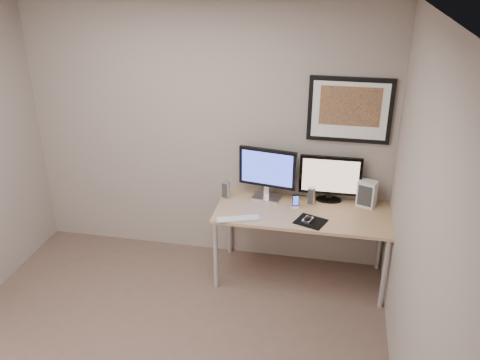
{
  "coord_description": "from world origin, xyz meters",
  "views": [
    {
      "loc": [
        1.25,
        -2.83,
        2.94
      ],
      "look_at": [
        0.46,
        1.1,
        1.11
      ],
      "focal_mm": 38.0,
      "sensor_mm": 36.0,
      "label": 1
    }
  ],
  "objects_px": {
    "monitor_large": "(267,171)",
    "speaker_right": "(312,196)",
    "desk": "(302,217)",
    "monitor_tv": "(330,178)",
    "phone_dock": "(296,201)",
    "fan_unit": "(367,194)",
    "framed_art": "(350,110)",
    "keyboard": "(238,219)",
    "speaker_left": "(226,189)"
  },
  "relations": [
    {
      "from": "monitor_tv",
      "to": "phone_dock",
      "type": "distance_m",
      "value": 0.4
    },
    {
      "from": "speaker_left",
      "to": "phone_dock",
      "type": "relative_size",
      "value": 1.26
    },
    {
      "from": "framed_art",
      "to": "keyboard",
      "type": "bearing_deg",
      "value": -146.35
    },
    {
      "from": "desk",
      "to": "monitor_tv",
      "type": "height_order",
      "value": "monitor_tv"
    },
    {
      "from": "monitor_large",
      "to": "keyboard",
      "type": "height_order",
      "value": "monitor_large"
    },
    {
      "from": "desk",
      "to": "speaker_left",
      "type": "height_order",
      "value": "speaker_left"
    },
    {
      "from": "desk",
      "to": "framed_art",
      "type": "bearing_deg",
      "value": 43.46
    },
    {
      "from": "monitor_tv",
      "to": "speaker_left",
      "type": "distance_m",
      "value": 1.0
    },
    {
      "from": "phone_dock",
      "to": "fan_unit",
      "type": "height_order",
      "value": "fan_unit"
    },
    {
      "from": "monitor_large",
      "to": "fan_unit",
      "type": "xyz_separation_m",
      "value": [
        0.94,
        0.03,
        -0.16
      ]
    },
    {
      "from": "monitor_tv",
      "to": "fan_unit",
      "type": "relative_size",
      "value": 2.3
    },
    {
      "from": "monitor_tv",
      "to": "phone_dock",
      "type": "xyz_separation_m",
      "value": [
        -0.3,
        -0.21,
        -0.17
      ]
    },
    {
      "from": "desk",
      "to": "monitor_tv",
      "type": "relative_size",
      "value": 2.75
    },
    {
      "from": "framed_art",
      "to": "monitor_large",
      "type": "height_order",
      "value": "framed_art"
    },
    {
      "from": "framed_art",
      "to": "speaker_left",
      "type": "xyz_separation_m",
      "value": [
        -1.11,
        -0.19,
        -0.8
      ]
    },
    {
      "from": "monitor_tv",
      "to": "speaker_left",
      "type": "bearing_deg",
      "value": -173.24
    },
    {
      "from": "monitor_large",
      "to": "speaker_left",
      "type": "height_order",
      "value": "monitor_large"
    },
    {
      "from": "monitor_large",
      "to": "keyboard",
      "type": "distance_m",
      "value": 0.58
    },
    {
      "from": "desk",
      "to": "phone_dock",
      "type": "relative_size",
      "value": 11.64
    },
    {
      "from": "monitor_large",
      "to": "fan_unit",
      "type": "relative_size",
      "value": 2.21
    },
    {
      "from": "monitor_tv",
      "to": "speaker_left",
      "type": "height_order",
      "value": "monitor_tv"
    },
    {
      "from": "phone_dock",
      "to": "monitor_large",
      "type": "bearing_deg",
      "value": 138.94
    },
    {
      "from": "framed_art",
      "to": "phone_dock",
      "type": "height_order",
      "value": "framed_art"
    },
    {
      "from": "desk",
      "to": "speaker_right",
      "type": "xyz_separation_m",
      "value": [
        0.07,
        0.17,
        0.15
      ]
    },
    {
      "from": "speaker_right",
      "to": "keyboard",
      "type": "distance_m",
      "value": 0.76
    },
    {
      "from": "speaker_right",
      "to": "fan_unit",
      "type": "distance_m",
      "value": 0.51
    },
    {
      "from": "desk",
      "to": "speaker_right",
      "type": "distance_m",
      "value": 0.23
    },
    {
      "from": "speaker_right",
      "to": "fan_unit",
      "type": "relative_size",
      "value": 0.68
    },
    {
      "from": "framed_art",
      "to": "keyboard",
      "type": "distance_m",
      "value": 1.4
    },
    {
      "from": "monitor_large",
      "to": "speaker_left",
      "type": "distance_m",
      "value": 0.44
    },
    {
      "from": "keyboard",
      "to": "fan_unit",
      "type": "height_order",
      "value": "fan_unit"
    },
    {
      "from": "keyboard",
      "to": "fan_unit",
      "type": "bearing_deg",
      "value": 4.98
    },
    {
      "from": "phone_dock",
      "to": "keyboard",
      "type": "xyz_separation_m",
      "value": [
        -0.48,
        -0.33,
        -0.06
      ]
    },
    {
      "from": "monitor_large",
      "to": "keyboard",
      "type": "bearing_deg",
      "value": -102.53
    },
    {
      "from": "desk",
      "to": "phone_dock",
      "type": "bearing_deg",
      "value": 141.58
    },
    {
      "from": "keyboard",
      "to": "fan_unit",
      "type": "relative_size",
      "value": 1.58
    },
    {
      "from": "desk",
      "to": "speaker_left",
      "type": "xyz_separation_m",
      "value": [
        -0.76,
        0.14,
        0.15
      ]
    },
    {
      "from": "speaker_right",
      "to": "keyboard",
      "type": "xyz_separation_m",
      "value": [
        -0.62,
        -0.44,
        -0.08
      ]
    },
    {
      "from": "desk",
      "to": "framed_art",
      "type": "relative_size",
      "value": 2.13
    },
    {
      "from": "monitor_large",
      "to": "framed_art",
      "type": "bearing_deg",
      "value": 19.48
    },
    {
      "from": "desk",
      "to": "framed_art",
      "type": "xyz_separation_m",
      "value": [
        0.35,
        0.33,
        0.96
      ]
    },
    {
      "from": "keyboard",
      "to": "fan_unit",
      "type": "distance_m",
      "value": 1.24
    },
    {
      "from": "desk",
      "to": "phone_dock",
      "type": "xyz_separation_m",
      "value": [
        -0.07,
        0.06,
        0.13
      ]
    },
    {
      "from": "framed_art",
      "to": "fan_unit",
      "type": "bearing_deg",
      "value": -24.13
    },
    {
      "from": "desk",
      "to": "fan_unit",
      "type": "height_order",
      "value": "fan_unit"
    },
    {
      "from": "speaker_left",
      "to": "phone_dock",
      "type": "distance_m",
      "value": 0.69
    },
    {
      "from": "monitor_tv",
      "to": "phone_dock",
      "type": "relative_size",
      "value": 4.23
    },
    {
      "from": "monitor_large",
      "to": "speaker_right",
      "type": "height_order",
      "value": "monitor_large"
    },
    {
      "from": "monitor_tv",
      "to": "fan_unit",
      "type": "bearing_deg",
      "value": -6.12
    },
    {
      "from": "framed_art",
      "to": "desk",
      "type": "bearing_deg",
      "value": -136.54
    }
  ]
}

